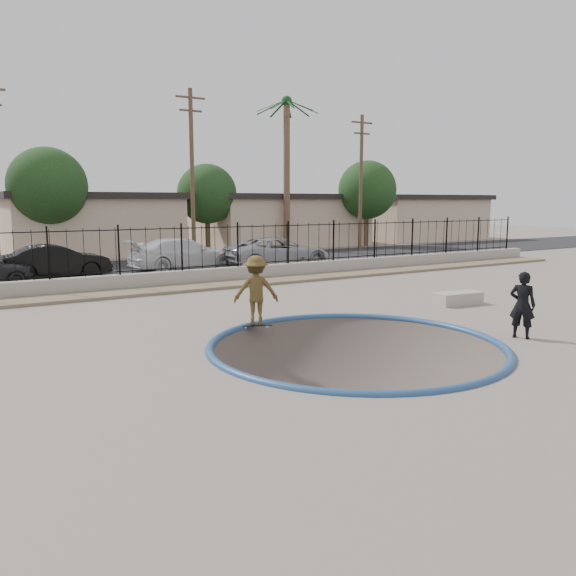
{
  "coord_description": "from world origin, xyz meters",
  "views": [
    {
      "loc": [
        -8.02,
        -11.13,
        3.37
      ],
      "look_at": [
        -0.05,
        2.0,
        0.99
      ],
      "focal_mm": 35.0,
      "sensor_mm": 36.0,
      "label": 1
    }
  ],
  "objects_px": {
    "concrete_ledge": "(458,298)",
    "car_c": "(184,254)",
    "skateboard": "(256,325)",
    "skater": "(256,294)",
    "car_b": "(57,261)",
    "car_d": "(278,252)",
    "videographer": "(522,305)"
  },
  "relations": [
    {
      "from": "concrete_ledge",
      "to": "car_c",
      "type": "relative_size",
      "value": 0.3
    },
    {
      "from": "skateboard",
      "to": "skater",
      "type": "bearing_deg",
      "value": 158.44
    },
    {
      "from": "car_b",
      "to": "car_d",
      "type": "distance_m",
      "value": 10.43
    },
    {
      "from": "skateboard",
      "to": "car_c",
      "type": "distance_m",
      "value": 13.39
    },
    {
      "from": "car_b",
      "to": "skateboard",
      "type": "bearing_deg",
      "value": -169.6
    },
    {
      "from": "concrete_ledge",
      "to": "videographer",
      "type": "bearing_deg",
      "value": -118.94
    },
    {
      "from": "videographer",
      "to": "car_b",
      "type": "xyz_separation_m",
      "value": [
        -8.01,
        17.5,
        -0.07
      ]
    },
    {
      "from": "skater",
      "to": "concrete_ledge",
      "type": "xyz_separation_m",
      "value": [
        7.31,
        -0.41,
        -0.72
      ]
    },
    {
      "from": "skater",
      "to": "skateboard",
      "type": "bearing_deg",
      "value": 159.52
    },
    {
      "from": "car_b",
      "to": "concrete_ledge",
      "type": "bearing_deg",
      "value": -144.97
    },
    {
      "from": "videographer",
      "to": "car_d",
      "type": "bearing_deg",
      "value": -34.95
    },
    {
      "from": "car_c",
      "to": "car_d",
      "type": "xyz_separation_m",
      "value": [
        4.46,
        -1.6,
        -0.01
      ]
    },
    {
      "from": "videographer",
      "to": "car_b",
      "type": "relative_size",
      "value": 0.38
    },
    {
      "from": "concrete_ledge",
      "to": "car_b",
      "type": "height_order",
      "value": "car_b"
    },
    {
      "from": "skateboard",
      "to": "car_b",
      "type": "height_order",
      "value": "car_b"
    },
    {
      "from": "videographer",
      "to": "concrete_ledge",
      "type": "distance_m",
      "value": 4.67
    },
    {
      "from": "concrete_ledge",
      "to": "skater",
      "type": "bearing_deg",
      "value": 176.78
    },
    {
      "from": "videographer",
      "to": "car_b",
      "type": "distance_m",
      "value": 19.24
    },
    {
      "from": "skateboard",
      "to": "car_d",
      "type": "xyz_separation_m",
      "value": [
        7.37,
        11.44,
        0.74
      ]
    },
    {
      "from": "videographer",
      "to": "car_d",
      "type": "xyz_separation_m",
      "value": [
        2.3,
        15.9,
        -0.03
      ]
    },
    {
      "from": "car_b",
      "to": "skater",
      "type": "bearing_deg",
      "value": -169.6
    },
    {
      "from": "car_d",
      "to": "skater",
      "type": "bearing_deg",
      "value": 148.7
    },
    {
      "from": "skater",
      "to": "car_c",
      "type": "bearing_deg",
      "value": -78.08
    },
    {
      "from": "skater",
      "to": "car_c",
      "type": "xyz_separation_m",
      "value": [
        2.92,
        13.04,
        -0.11
      ]
    },
    {
      "from": "skateboard",
      "to": "car_c",
      "type": "relative_size",
      "value": 0.16
    },
    {
      "from": "videographer",
      "to": "concrete_ledge",
      "type": "xyz_separation_m",
      "value": [
        2.24,
        4.05,
        -0.64
      ]
    },
    {
      "from": "car_b",
      "to": "videographer",
      "type": "bearing_deg",
      "value": -157.68
    },
    {
      "from": "car_b",
      "to": "car_d",
      "type": "xyz_separation_m",
      "value": [
        10.31,
        -1.6,
        0.04
      ]
    },
    {
      "from": "car_d",
      "to": "car_b",
      "type": "bearing_deg",
      "value": 82.68
    },
    {
      "from": "car_d",
      "to": "concrete_ledge",
      "type": "bearing_deg",
      "value": -178.79
    },
    {
      "from": "skater",
      "to": "car_d",
      "type": "distance_m",
      "value": 13.61
    },
    {
      "from": "skater",
      "to": "skateboard",
      "type": "xyz_separation_m",
      "value": [
        0.0,
        -0.0,
        -0.86
      ]
    }
  ]
}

